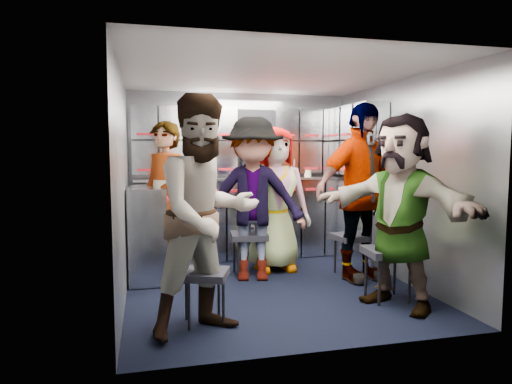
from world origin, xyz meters
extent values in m
plane|color=black|center=(0.00, 0.00, 0.00)|extent=(3.00, 3.00, 0.00)
cube|color=gray|center=(0.00, 1.50, 1.05)|extent=(2.80, 0.04, 2.10)
cube|color=gray|center=(-1.40, 0.00, 1.05)|extent=(0.04, 3.00, 2.10)
cube|color=gray|center=(1.40, 0.00, 1.05)|extent=(0.04, 3.00, 2.10)
cube|color=silver|center=(0.00, 0.00, 2.10)|extent=(2.80, 3.00, 0.02)
cube|color=#989DA7|center=(0.00, 1.29, 0.49)|extent=(2.68, 0.38, 0.99)
cube|color=#989DA7|center=(-1.19, 0.56, 0.49)|extent=(0.38, 0.76, 0.99)
cube|color=silver|center=(0.00, 1.29, 1.01)|extent=(2.68, 0.42, 0.03)
cube|color=#989DA7|center=(0.00, 1.35, 1.49)|extent=(2.68, 0.28, 0.82)
cube|color=#989DA7|center=(1.25, 0.70, 1.49)|extent=(0.28, 1.00, 0.82)
cube|color=#989DA7|center=(1.25, 0.60, 0.50)|extent=(0.28, 1.20, 1.00)
cube|color=maroon|center=(0.00, 1.09, 0.88)|extent=(2.60, 0.02, 0.03)
cube|color=black|center=(-0.77, -0.80, 0.40)|extent=(0.45, 0.44, 0.06)
cylinder|color=black|center=(-0.90, -0.91, 0.19)|extent=(0.02, 0.02, 0.38)
cylinder|color=black|center=(-0.63, -0.91, 0.19)|extent=(0.02, 0.02, 0.38)
cylinder|color=black|center=(-0.90, -0.68, 0.19)|extent=(0.02, 0.02, 0.38)
cylinder|color=black|center=(-0.63, -0.68, 0.19)|extent=(0.02, 0.02, 0.38)
cube|color=black|center=(-0.10, 0.51, 0.43)|extent=(0.43, 0.42, 0.06)
cylinder|color=black|center=(-0.25, 0.39, 0.21)|extent=(0.02, 0.02, 0.41)
cylinder|color=black|center=(0.04, 0.39, 0.21)|extent=(0.02, 0.02, 0.41)
cylinder|color=black|center=(-0.25, 0.64, 0.21)|extent=(0.02, 0.02, 0.41)
cylinder|color=black|center=(0.04, 0.64, 0.21)|extent=(0.02, 0.02, 0.41)
cube|color=black|center=(0.23, 0.83, 0.44)|extent=(0.52, 0.51, 0.06)
cylinder|color=black|center=(0.08, 0.70, 0.21)|extent=(0.03, 0.03, 0.42)
cylinder|color=black|center=(0.38, 0.70, 0.21)|extent=(0.03, 0.03, 0.42)
cylinder|color=black|center=(0.08, 0.96, 0.21)|extent=(0.03, 0.03, 0.42)
cylinder|color=black|center=(0.38, 0.96, 0.21)|extent=(0.03, 0.03, 0.42)
cube|color=black|center=(0.99, 0.23, 0.42)|extent=(0.43, 0.41, 0.06)
cylinder|color=black|center=(0.85, 0.11, 0.20)|extent=(0.02, 0.02, 0.40)
cylinder|color=black|center=(1.13, 0.11, 0.20)|extent=(0.02, 0.02, 0.40)
cylinder|color=black|center=(0.85, 0.35, 0.20)|extent=(0.02, 0.02, 0.40)
cylinder|color=black|center=(1.13, 0.35, 0.20)|extent=(0.02, 0.02, 0.40)
cube|color=black|center=(0.94, -0.63, 0.45)|extent=(0.44, 0.42, 0.06)
cylinder|color=black|center=(0.79, -0.76, 0.21)|extent=(0.03, 0.03, 0.43)
cylinder|color=black|center=(1.09, -0.76, 0.21)|extent=(0.03, 0.03, 0.43)
cylinder|color=black|center=(0.79, -0.50, 0.21)|extent=(0.03, 0.03, 0.43)
cylinder|color=black|center=(1.09, -0.50, 0.21)|extent=(0.03, 0.03, 0.43)
imported|color=black|center=(-1.00, 0.60, 0.84)|extent=(0.71, 0.73, 1.68)
imported|color=black|center=(-0.77, -0.98, 0.89)|extent=(1.05, 0.94, 1.78)
imported|color=black|center=(-0.10, 0.33, 0.86)|extent=(1.22, 0.86, 1.72)
imported|color=black|center=(0.23, 0.65, 0.82)|extent=(0.80, 0.53, 1.64)
imported|color=black|center=(0.99, 0.05, 0.93)|extent=(1.17, 0.69, 1.87)
imported|color=black|center=(0.94, -0.81, 0.85)|extent=(1.18, 1.62, 1.69)
cylinder|color=white|center=(-0.68, 1.24, 1.15)|extent=(0.06, 0.06, 0.24)
cylinder|color=white|center=(-0.40, 1.24, 1.15)|extent=(0.07, 0.07, 0.24)
cylinder|color=white|center=(0.64, 1.24, 1.14)|extent=(0.06, 0.06, 0.23)
cylinder|color=#CBB48F|center=(-0.76, 1.23, 1.08)|extent=(0.08, 0.08, 0.10)
cylinder|color=#CBB48F|center=(0.83, 1.23, 1.07)|extent=(0.09, 0.09, 0.09)
camera|label=1|loc=(-1.20, -4.31, 1.37)|focal=32.00mm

